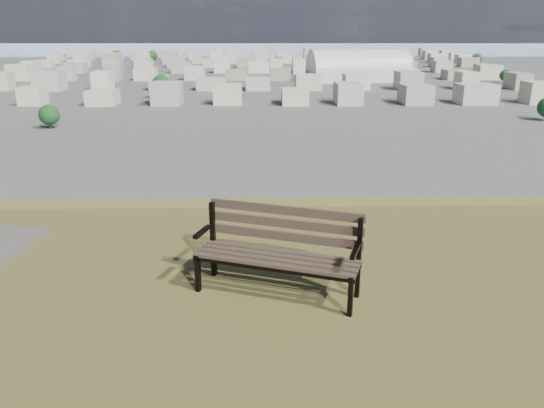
{
  "coord_description": "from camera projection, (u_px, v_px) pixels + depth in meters",
  "views": [
    {
      "loc": [
        0.57,
        -3.55,
        27.56
      ],
      "look_at": [
        0.72,
        3.26,
        25.3
      ],
      "focal_mm": 35.0,
      "sensor_mm": 36.0,
      "label": 1
    }
  ],
  "objects": [
    {
      "name": "park_bench",
      "position": [
        279.0,
        247.0,
        5.3
      ],
      "size": [
        1.71,
        1.04,
        0.85
      ],
      "rotation": [
        0.0,
        0.0,
        -0.34
      ],
      "color": "#49382A",
      "rests_on": "hilltop_mesa"
    },
    {
      "name": "bay_water",
      "position": [
        259.0,
        46.0,
        865.84
      ],
      "size": [
        2400.0,
        700.0,
        0.12
      ],
      "primitive_type": "cube",
      "color": "#8BA1B1",
      "rests_on": "ground"
    },
    {
      "name": "city_trees",
      "position": [
        214.0,
        69.0,
        312.59
      ],
      "size": [
        406.52,
        387.2,
        9.98
      ],
      "color": "#332119",
      "rests_on": "ground"
    },
    {
      "name": "arena",
      "position": [
        358.0,
        71.0,
        287.39
      ],
      "size": [
        56.02,
        30.9,
        22.39
      ],
      "rotation": [
        0.0,
        0.0,
        0.17
      ],
      "color": "beige",
      "rests_on": "ground"
    },
    {
      "name": "far_hills",
      "position": [
        235.0,
        29.0,
        1333.62
      ],
      "size": [
        2050.0,
        340.0,
        60.0
      ],
      "color": "#A2ADCA",
      "rests_on": "ground"
    },
    {
      "name": "city_blocks",
      "position": [
        259.0,
        63.0,
        385.14
      ],
      "size": [
        395.0,
        361.0,
        7.0
      ],
      "color": "beige",
      "rests_on": "ground"
    }
  ]
}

